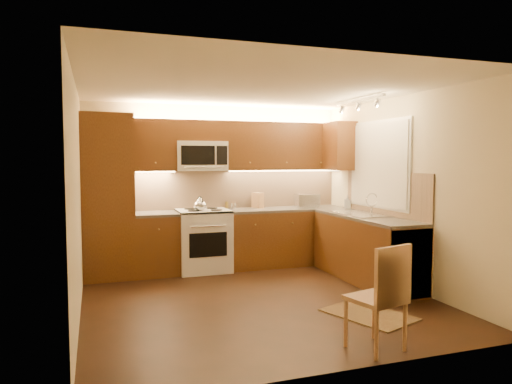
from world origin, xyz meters
name	(u,v)px	position (x,y,z in m)	size (l,w,h in m)	color
floor	(259,300)	(0.00, 0.00, 0.00)	(4.00, 4.00, 0.01)	black
ceiling	(259,87)	(0.00, 0.00, 2.50)	(4.00, 4.00, 0.01)	beige
wall_back	(217,186)	(0.00, 2.00, 1.25)	(4.00, 0.01, 2.50)	beige
wall_front	(344,214)	(0.00, -2.00, 1.25)	(4.00, 0.01, 2.50)	beige
wall_left	(77,200)	(-2.00, 0.00, 1.25)	(0.01, 4.00, 2.50)	beige
wall_right	(403,192)	(2.00, 0.00, 1.25)	(0.01, 4.00, 2.50)	beige
pantry	(108,197)	(-1.65, 1.70, 1.15)	(0.70, 0.60, 2.30)	#41230E
base_cab_back_left	(156,245)	(-0.99, 1.70, 0.43)	(0.62, 0.60, 0.86)	#41230E
counter_back_left	(156,214)	(-0.99, 1.70, 0.88)	(0.62, 0.60, 0.04)	#3A3835
base_cab_back_right	(286,237)	(1.04, 1.70, 0.43)	(1.92, 0.60, 0.86)	#41230E
counter_back_right	(286,209)	(1.04, 1.70, 0.88)	(1.92, 0.60, 0.04)	#3A3835
base_cab_right	(366,249)	(1.70, 0.40, 0.43)	(0.60, 2.00, 0.86)	#41230E
counter_right	(366,217)	(1.70, 0.40, 0.88)	(0.60, 2.00, 0.04)	#3A3835
dishwasher	(396,260)	(1.70, -0.30, 0.43)	(0.58, 0.60, 0.84)	silver
backsplash_back	(239,189)	(0.35, 1.99, 1.20)	(3.30, 0.02, 0.60)	tan
backsplash_right	(385,193)	(1.99, 0.40, 1.20)	(0.02, 2.00, 0.60)	tan
upper_cab_back_left	(154,145)	(-0.99, 1.82, 1.88)	(0.62, 0.35, 0.75)	#41230E
upper_cab_back_right	(283,146)	(1.04, 1.82, 1.88)	(1.92, 0.35, 0.75)	#41230E
upper_cab_bridge	(200,131)	(-0.30, 1.82, 2.09)	(0.76, 0.35, 0.31)	#41230E
upper_cab_right_corner	(340,146)	(1.82, 1.40, 1.88)	(0.35, 0.50, 0.75)	#41230E
stove	(203,240)	(-0.30, 1.68, 0.46)	(0.76, 0.65, 0.92)	silver
microwave	(201,156)	(-0.30, 1.81, 1.72)	(0.76, 0.38, 0.44)	silver
window_frame	(379,164)	(1.99, 0.55, 1.60)	(0.03, 1.44, 1.24)	silver
window_blinds	(378,164)	(1.97, 0.55, 1.60)	(0.02, 1.36, 1.16)	silver
sink	(361,209)	(1.70, 0.55, 0.98)	(0.52, 0.86, 0.15)	silver
faucet	(372,203)	(1.88, 0.55, 1.05)	(0.20, 0.04, 0.30)	silver
track_light_bar	(358,100)	(1.55, 0.40, 2.46)	(0.04, 1.20, 0.03)	silver
kettle	(200,204)	(-0.38, 1.53, 1.03)	(0.19, 0.19, 0.22)	silver
toaster_oven	(307,201)	(1.41, 1.70, 1.01)	(0.36, 0.27, 0.21)	silver
knife_block	(258,200)	(0.62, 1.85, 1.02)	(0.11, 0.18, 0.24)	#976E44
spice_jar_a	(232,206)	(0.19, 1.81, 0.95)	(0.05, 0.05, 0.09)	silver
spice_jar_b	(227,205)	(0.14, 1.94, 0.95)	(0.05, 0.05, 0.10)	brown
spice_jar_c	(235,205)	(0.27, 1.94, 0.94)	(0.05, 0.05, 0.09)	silver
spice_jar_d	(256,204)	(0.62, 1.94, 0.95)	(0.05, 0.05, 0.11)	#9A632E
soap_bottle	(348,202)	(1.94, 1.33, 1.00)	(0.09, 0.10, 0.21)	#B6B6BA
rug	(369,315)	(0.94, -0.90, 0.01)	(0.61, 0.91, 0.01)	black
dining_chair	(376,296)	(0.49, -1.70, 0.47)	(0.42, 0.42, 0.95)	#976E44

